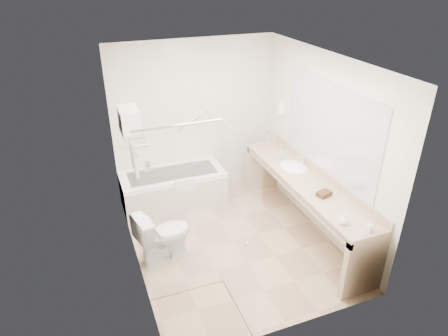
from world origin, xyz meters
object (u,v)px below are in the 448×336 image
object	(u,v)px
vanity_counter	(305,193)
toilet	(164,235)
amenity_basket	(324,194)
bathtub	(173,188)
water_bottle_left	(283,155)

from	to	relation	value
vanity_counter	toilet	distance (m)	2.00
toilet	amenity_basket	bearing A→B (deg)	-120.48
bathtub	amenity_basket	size ratio (longest dim) A/B	8.88
bathtub	toilet	distance (m)	1.33
vanity_counter	amenity_basket	bearing A→B (deg)	-92.28
water_bottle_left	bathtub	bearing A→B (deg)	154.37
bathtub	toilet	bearing A→B (deg)	-109.80
bathtub	amenity_basket	world-z (taller)	amenity_basket
bathtub	water_bottle_left	xyz separation A→B (m)	(1.52, -0.73, 0.65)
bathtub	toilet	world-z (taller)	toilet
toilet	water_bottle_left	xyz separation A→B (m)	(1.97, 0.52, 0.57)
water_bottle_left	vanity_counter	bearing A→B (deg)	-89.64
vanity_counter	amenity_basket	xyz separation A→B (m)	(-0.02, -0.44, 0.24)
bathtub	vanity_counter	bearing A→B (deg)	-42.35
toilet	vanity_counter	bearing A→B (deg)	-107.90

